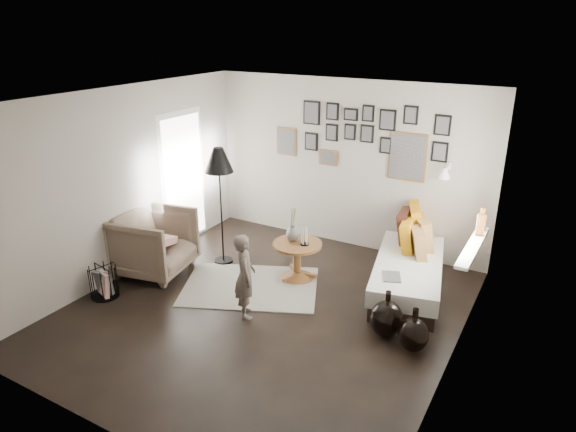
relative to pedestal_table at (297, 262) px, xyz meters
The scene contains 23 objects.
ground 0.98m from the pedestal_table, 86.57° to the right, with size 4.80×4.80×0.00m, color black.
wall_back 1.80m from the pedestal_table, 87.76° to the left, with size 4.50×4.50×0.00m, color #A29A8E.
wall_front 3.51m from the pedestal_table, 89.03° to the right, with size 4.50×4.50×0.00m, color #A29A8E.
wall_left 2.61m from the pedestal_table, 156.63° to the right, with size 4.80×4.80×0.00m, color #A29A8E.
wall_right 2.71m from the pedestal_table, 22.34° to the right, with size 4.80×4.80×0.00m, color #A29A8E.
ceiling 2.54m from the pedestal_table, 86.57° to the right, with size 4.80×4.80×0.00m, color white.
door_left 2.34m from the pedestal_table, behind, with size 0.00×2.14×2.14m.
window_right 2.37m from the pedestal_table, ahead, with size 0.15×1.32×1.30m.
gallery_wall 2.10m from the pedestal_table, 76.52° to the left, with size 2.74×0.03×1.08m.
wall_sconce 2.34m from the pedestal_table, 36.44° to the left, with size 0.18×0.36×0.16m.
rug 0.73m from the pedestal_table, 128.24° to the right, with size 1.79×1.25×0.01m, color silver.
pedestal_table is the anchor object (origin of this frame).
vase 0.44m from the pedestal_table, 165.96° to the left, with size 0.19×0.19×0.48m.
candles 0.42m from the pedestal_table, ahead, with size 0.12×0.12×0.25m.
daybed 1.54m from the pedestal_table, 19.12° to the left, with size 1.23×2.07×0.95m.
magazine_on_daybed 1.42m from the pedestal_table, ahead, with size 0.21×0.29×0.02m, color black.
armchair 2.05m from the pedestal_table, 155.77° to the right, with size 0.97×0.99×0.90m, color brown.
armchair_cushion 2.00m from the pedestal_table, 156.73° to the right, with size 0.41×0.41×0.10m, color silver.
floor_lamp 1.75m from the pedestal_table, behind, with size 0.41×0.41×1.74m.
magazine_basket 2.58m from the pedestal_table, 138.84° to the right, with size 0.41×0.41×0.43m.
demijohn_large 1.72m from the pedestal_table, 25.24° to the right, with size 0.38×0.38×0.57m.
demijohn_small 2.09m from the pedestal_table, 24.12° to the right, with size 0.34×0.34×0.52m.
child 1.20m from the pedestal_table, 94.12° to the right, with size 0.39×0.26×1.07m, color #5D5149.
Camera 1 is at (3.01, -4.69, 3.40)m, focal length 32.00 mm.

